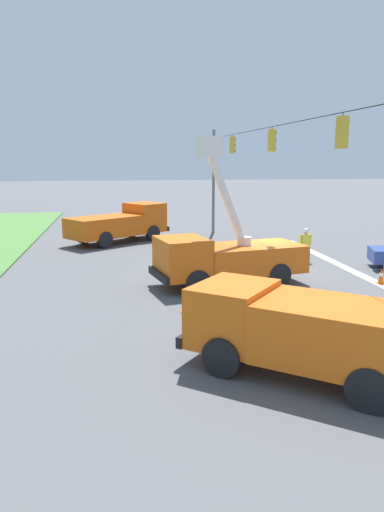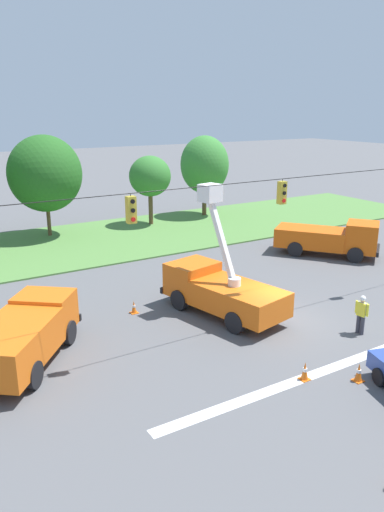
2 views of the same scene
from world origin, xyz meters
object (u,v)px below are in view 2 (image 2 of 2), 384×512
at_px(utility_truck_support_near, 24,334).
at_px(utility_truck_support_far, 330,238).
at_px(traffic_cone_near_bucket, 286,297).
at_px(utility_truck_bucket_lift, 220,288).
at_px(tree_centre, 45,174).
at_px(tree_east, 150,176).
at_px(tree_far_east, 205,165).
at_px(traffic_cone_foreground_right, 134,307).
at_px(traffic_cone_mid_left, 359,373).
at_px(road_worker, 362,312).
at_px(traffic_cone_mid_right, 305,371).

relative_size(utility_truck_support_near, utility_truck_support_far, 0.92).
relative_size(utility_truck_support_far, traffic_cone_near_bucket, 9.07).
distance_m(utility_truck_bucket_lift, utility_truck_support_near, 9.10).
bearing_deg(tree_centre, tree_east, -4.13).
bearing_deg(tree_east, utility_truck_support_far, -66.42).
bearing_deg(tree_far_east, traffic_cone_foreground_right, -131.37).
distance_m(tree_far_east, utility_truck_support_far, 15.22).
xyz_separation_m(tree_centre, utility_truck_support_near, (-6.38, -18.92, -3.57)).
bearing_deg(utility_truck_support_near, traffic_cone_foreground_right, 21.61).
bearing_deg(traffic_cone_mid_left, tree_centre, 97.44).
xyz_separation_m(utility_truck_bucket_lift, traffic_cone_foreground_right, (-3.51, 2.16, -0.98)).
relative_size(tree_centre, utility_truck_support_near, 1.22).
xyz_separation_m(utility_truck_support_near, road_worker, (13.02, -4.98, -0.19)).
bearing_deg(traffic_cone_foreground_right, tree_east, 60.54).
bearing_deg(utility_truck_support_near, traffic_cone_near_bucket, -3.07).
bearing_deg(traffic_cone_near_bucket, tree_east, 83.69).
height_order(tree_centre, traffic_cone_near_bucket, tree_centre).
relative_size(road_worker, traffic_cone_mid_left, 2.53).
relative_size(utility_truck_support_near, road_worker, 3.50).
relative_size(traffic_cone_mid_right, traffic_cone_near_bucket, 0.93).
relative_size(tree_far_east, traffic_cone_mid_right, 10.28).
xyz_separation_m(utility_truck_bucket_lift, utility_truck_support_near, (-9.10, -0.05, -0.08)).
bearing_deg(road_worker, traffic_cone_mid_left, -139.98).
xyz_separation_m(tree_centre, tree_east, (8.31, -0.60, -0.71)).
bearing_deg(utility_truck_support_far, utility_truck_support_near, -168.40).
xyz_separation_m(tree_centre, utility_truck_bucket_lift, (2.72, -18.87, -3.49)).
bearing_deg(tree_far_east, utility_truck_bucket_lift, -120.83).
relative_size(utility_truck_support_near, traffic_cone_mid_right, 8.98).
distance_m(tree_east, tree_far_east, 5.86).
height_order(utility_truck_support_near, traffic_cone_mid_left, utility_truck_support_near).
height_order(tree_centre, road_worker, tree_centre).
bearing_deg(traffic_cone_mid_right, utility_truck_support_far, 40.79).
bearing_deg(traffic_cone_mid_left, tree_east, 79.45).
bearing_deg(traffic_cone_foreground_right, tree_far_east, 48.63).
distance_m(tree_centre, traffic_cone_mid_left, 27.15).
height_order(utility_truck_bucket_lift, traffic_cone_mid_right, utility_truck_bucket_lift).
xyz_separation_m(road_worker, traffic_cone_foreground_right, (-7.43, 7.19, -0.70)).
bearing_deg(traffic_cone_mid_right, road_worker, 18.34).
xyz_separation_m(tree_far_east, traffic_cone_mid_right, (-12.20, -25.67, -4.23)).
bearing_deg(traffic_cone_mid_right, traffic_cone_foreground_right, 107.03).
distance_m(traffic_cone_foreground_right, traffic_cone_mid_right, 9.17).
bearing_deg(tree_far_east, traffic_cone_near_bucket, -111.73).
bearing_deg(traffic_cone_foreground_right, traffic_cone_mid_right, -72.97).
bearing_deg(tree_far_east, tree_centre, -179.23).
xyz_separation_m(utility_truck_support_far, traffic_cone_near_bucket, (-8.23, -4.95, -0.83)).
distance_m(utility_truck_bucket_lift, traffic_cone_mid_right, 6.73).
bearing_deg(utility_truck_bucket_lift, traffic_cone_mid_right, -97.14).
bearing_deg(road_worker, tree_east, 85.90).
height_order(tree_far_east, road_worker, tree_far_east).
height_order(utility_truck_support_far, traffic_cone_mid_left, utility_truck_support_far).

